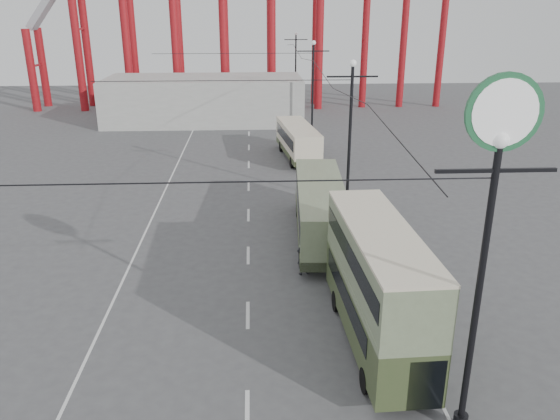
{
  "coord_description": "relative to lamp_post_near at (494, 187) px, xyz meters",
  "views": [
    {
      "loc": [
        -0.69,
        -16.25,
        12.21
      ],
      "look_at": [
        0.62,
        8.7,
        3.0
      ],
      "focal_mm": 35.0,
      "sensor_mm": 36.0,
      "label": 1
    }
  ],
  "objects": [
    {
      "name": "lamp_post_mid",
      "position": [
        0.0,
        21.0,
        -3.18
      ],
      "size": [
        3.2,
        0.44,
        9.32
      ],
      "color": "black",
      "rests_on": "ground"
    },
    {
      "name": "lamp_post_distant",
      "position": [
        0.0,
        65.0,
        -3.18
      ],
      "size": [
        3.2,
        0.44,
        9.32
      ],
      "color": "black",
      "rests_on": "ground"
    },
    {
      "name": "pedestrian",
      "position": [
        -3.87,
        10.68,
        -6.89
      ],
      "size": [
        0.82,
        0.67,
        1.95
      ],
      "primitive_type": "imported",
      "rotation": [
        0.0,
        0.0,
        3.46
      ],
      "color": "black",
      "rests_on": "ground"
    },
    {
      "name": "ground",
      "position": [
        -5.6,
        3.0,
        -7.86
      ],
      "size": [
        160.0,
        160.0,
        0.0
      ],
      "primitive_type": "plane",
      "color": "#4A4A4D",
      "rests_on": "ground"
    },
    {
      "name": "fairground_shed",
      "position": [
        -11.6,
        50.0,
        -5.36
      ],
      "size": [
        22.0,
        10.0,
        5.0
      ],
      "primitive_type": "cube",
      "color": "#A2A29D",
      "rests_on": "ground"
    },
    {
      "name": "single_decker_green",
      "position": [
        -2.53,
        15.21,
        -6.09
      ],
      "size": [
        3.22,
        11.21,
        3.13
      ],
      "rotation": [
        0.0,
        0.0,
        -0.06
      ],
      "color": "#6D7A59",
      "rests_on": "ground"
    },
    {
      "name": "single_decker_cream",
      "position": [
        -2.33,
        32.8,
        -6.24
      ],
      "size": [
        3.32,
        9.44,
        2.87
      ],
      "rotation": [
        0.0,
        0.0,
        0.11
      ],
      "color": "beige",
      "rests_on": "ground"
    },
    {
      "name": "double_decker_bus",
      "position": [
        -1.69,
        4.72,
        -5.17
      ],
      "size": [
        2.58,
        9.01,
        4.79
      ],
      "rotation": [
        0.0,
        0.0,
        0.04
      ],
      "color": "#394827",
      "rests_on": "ground"
    },
    {
      "name": "lamp_post_far",
      "position": [
        0.0,
        43.0,
        -3.18
      ],
      "size": [
        3.2,
        0.44,
        9.32
      ],
      "color": "black",
      "rests_on": "ground"
    },
    {
      "name": "road_markings",
      "position": [
        -6.46,
        22.7,
        -7.86
      ],
      "size": [
        12.52,
        120.0,
        0.01
      ],
      "color": "silver",
      "rests_on": "ground"
    },
    {
      "name": "lamp_post_near",
      "position": [
        0.0,
        0.0,
        0.0
      ],
      "size": [
        3.2,
        0.44,
        10.8
      ],
      "color": "black",
      "rests_on": "ground"
    }
  ]
}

